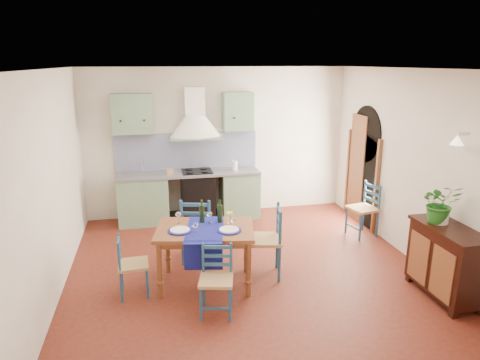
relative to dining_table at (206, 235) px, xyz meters
name	(u,v)px	position (x,y,z in m)	size (l,w,h in m)	color
floor	(247,268)	(0.63, 0.32, -0.71)	(5.00, 5.00, 0.00)	#46190F
back_wall	(195,164)	(0.16, 2.61, 0.34)	(5.00, 0.96, 2.80)	silver
right_wall	(401,166)	(3.12, 0.60, 0.63)	(0.26, 5.00, 2.80)	silver
left_wall	(52,186)	(-1.87, 0.32, 0.69)	(0.04, 5.00, 2.80)	silver
ceiling	(248,68)	(0.63, 0.32, 2.10)	(5.00, 5.00, 0.01)	silver
dining_table	(206,235)	(0.00, 0.00, 0.00)	(1.39, 1.09, 1.11)	brown
chair_near	(216,279)	(0.03, -0.70, -0.28)	(0.47, 0.47, 0.83)	navy
chair_far	(197,228)	(-0.03, 0.73, -0.19)	(0.57, 0.57, 1.00)	navy
chair_left	(131,265)	(-0.96, -0.08, -0.30)	(0.39, 0.39, 0.79)	navy
chair_right	(267,240)	(0.85, 0.08, -0.19)	(0.56, 0.56, 1.00)	navy
chair_spare	(364,209)	(2.86, 1.12, -0.24)	(0.51, 0.51, 0.91)	navy
sideboard	(446,260)	(2.89, -0.94, -0.20)	(0.50, 1.05, 0.94)	black
potted_plant	(440,203)	(2.85, -0.75, 0.48)	(0.46, 0.40, 0.51)	#20621D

